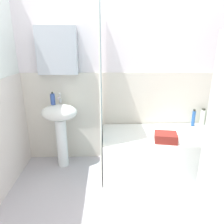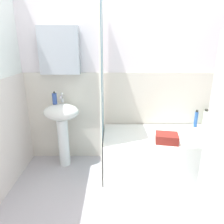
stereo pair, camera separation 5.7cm
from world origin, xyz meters
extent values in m
cube|color=white|center=(0.00, 1.27, 1.20)|extent=(3.60, 0.05, 2.40)
cube|color=silver|center=(0.00, 1.24, 0.60)|extent=(3.60, 0.02, 1.20)
cube|color=silver|center=(-1.03, 1.18, 1.47)|extent=(0.48, 0.12, 0.56)
cylinder|color=white|center=(-1.03, 1.03, 0.32)|extent=(0.14, 0.14, 0.64)
ellipsoid|color=white|center=(-1.03, 1.03, 0.74)|extent=(0.44, 0.34, 0.20)
cylinder|color=silver|center=(-1.03, 1.13, 0.86)|extent=(0.03, 0.03, 0.05)
cylinder|color=silver|center=(-1.03, 1.08, 0.92)|extent=(0.02, 0.10, 0.02)
sphere|color=silver|center=(-1.03, 1.13, 0.95)|extent=(0.03, 0.03, 0.03)
cylinder|color=#34509A|center=(-1.10, 1.04, 0.91)|extent=(0.06, 0.06, 0.14)
sphere|color=#202A24|center=(-1.10, 1.04, 0.99)|extent=(0.02, 0.02, 0.02)
cube|color=white|center=(0.27, 0.88, 0.25)|extent=(1.54, 0.68, 0.50)
cube|color=white|center=(-0.51, 0.61, 1.00)|extent=(0.01, 0.14, 2.00)
cube|color=teal|center=(-0.51, 0.74, 1.00)|extent=(0.01, 0.14, 2.00)
cube|color=white|center=(-0.51, 0.88, 1.00)|extent=(0.01, 0.14, 2.00)
cube|color=#287879|center=(-0.51, 1.02, 1.00)|extent=(0.01, 0.14, 2.00)
cube|color=white|center=(-0.51, 1.15, 1.00)|extent=(0.01, 0.14, 2.00)
cylinder|color=#217558|center=(0.94, 1.16, 0.59)|extent=(0.07, 0.07, 0.18)
cylinder|color=#1C292B|center=(0.94, 1.16, 0.69)|extent=(0.05, 0.05, 0.02)
cylinder|color=white|center=(0.84, 1.16, 0.61)|extent=(0.06, 0.06, 0.21)
cylinder|color=#292C24|center=(0.84, 1.16, 0.72)|extent=(0.04, 0.04, 0.02)
cylinder|color=#2A5AA6|center=(0.70, 1.13, 0.61)|extent=(0.04, 0.04, 0.21)
cylinder|color=#25261F|center=(0.70, 1.13, 0.72)|extent=(0.03, 0.03, 0.02)
cube|color=maroon|center=(0.21, 0.68, 0.55)|extent=(0.27, 0.23, 0.10)
camera|label=1|loc=(-0.46, -1.39, 1.53)|focal=32.76mm
camera|label=2|loc=(-0.40, -1.39, 1.53)|focal=32.76mm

